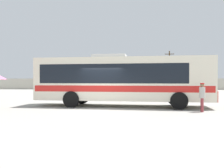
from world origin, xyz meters
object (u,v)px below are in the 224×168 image
coach_bus_cream_red (120,79)px  roadside_tree_midleft (128,67)px  utility_pole_near (169,69)px  parked_car_leftmost_red (50,86)px  parked_car_second_silver (82,86)px  attendant_by_bus_door (202,95)px  roadside_tree_left (64,68)px  roadside_tree_midright (164,69)px

coach_bus_cream_red → roadside_tree_midleft: roadside_tree_midleft is taller
utility_pole_near → roadside_tree_midleft: (-8.09, 0.75, 0.52)m
parked_car_leftmost_red → roadside_tree_midleft: roadside_tree_midleft is taller
parked_car_second_silver → attendant_by_bus_door: bearing=-65.6°
parked_car_leftmost_red → coach_bus_cream_red: bearing=-61.5°
attendant_by_bus_door → coach_bus_cream_red: bearing=151.7°
utility_pole_near → roadside_tree_midleft: 8.14m
parked_car_second_silver → utility_pole_near: utility_pole_near is taller
roadside_tree_left → roadside_tree_midright: (20.81, 1.43, -0.12)m
utility_pole_near → roadside_tree_midleft: utility_pole_near is taller
utility_pole_near → roadside_tree_midright: size_ratio=1.26×
parked_car_leftmost_red → roadside_tree_midleft: bearing=32.8°
parked_car_second_silver → roadside_tree_midright: size_ratio=0.78×
attendant_by_bus_door → parked_car_leftmost_red: (-17.52, 26.31, -0.15)m
utility_pole_near → roadside_tree_left: bearing=176.8°
coach_bus_cream_red → roadside_tree_midright: size_ratio=1.94×
attendant_by_bus_door → parked_car_leftmost_red: 31.61m
attendant_by_bus_door → utility_pole_near: utility_pole_near is taller
parked_car_leftmost_red → roadside_tree_left: 9.67m
roadside_tree_left → roadside_tree_midright: bearing=3.9°
roadside_tree_midleft → roadside_tree_midright: roadside_tree_midleft is taller
attendant_by_bus_door → roadside_tree_midleft: bearing=96.9°
attendant_by_bus_door → parked_car_second_silver: bearing=114.4°
attendant_by_bus_door → roadside_tree_left: bearing=116.4°
parked_car_second_silver → utility_pole_near: (15.96, 7.51, 3.14)m
attendant_by_bus_door → roadside_tree_midright: (3.24, 36.75, 3.22)m
attendant_by_bus_door → utility_pole_near: 34.47m
parked_car_leftmost_red → utility_pole_near: utility_pole_near is taller
parked_car_second_silver → roadside_tree_midright: 18.68m
parked_car_second_silver → utility_pole_near: size_ratio=0.62×
utility_pole_near → roadside_tree_left: 21.48m
parked_car_leftmost_red → parked_car_second_silver: bearing=3.1°
parked_car_leftmost_red → roadside_tree_left: size_ratio=0.72×
roadside_tree_midleft → parked_car_second_silver: bearing=-133.6°
parked_car_leftmost_red → roadside_tree_midright: size_ratio=0.71×
parked_car_second_silver → roadside_tree_left: roadside_tree_left is taller
coach_bus_cream_red → parked_car_leftmost_red: bearing=118.5°
attendant_by_bus_door → parked_car_leftmost_red: attendant_by_bus_door is taller
coach_bus_cream_red → parked_car_second_silver: size_ratio=2.48×
utility_pole_near → roadside_tree_midright: utility_pole_near is taller
utility_pole_near → parked_car_leftmost_red: bearing=-159.9°
attendant_by_bus_door → roadside_tree_midright: roadside_tree_midright is taller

